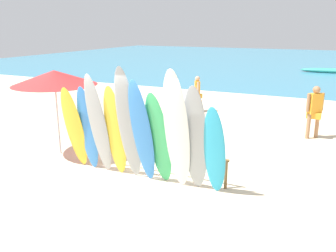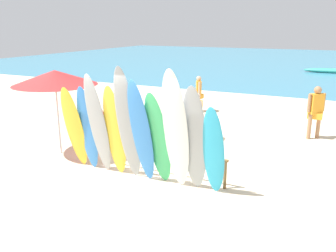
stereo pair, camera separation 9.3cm
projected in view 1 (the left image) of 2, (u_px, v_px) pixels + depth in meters
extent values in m
plane|color=beige|center=(262.00, 88.00, 20.96)|extent=(60.00, 60.00, 0.00)
cube|color=teal|center=(297.00, 61.00, 36.25)|extent=(60.00, 40.00, 0.02)
cylinder|color=brown|center=(84.00, 149.00, 9.48)|extent=(0.07, 0.07, 0.66)
cylinder|color=brown|center=(226.00, 174.00, 7.88)|extent=(0.07, 0.07, 0.66)
cylinder|color=brown|center=(148.00, 148.00, 8.59)|extent=(4.00, 0.06, 0.06)
ellipsoid|color=yellow|center=(74.00, 128.00, 8.80)|extent=(0.54, 0.66, 2.13)
ellipsoid|color=#337AD1|center=(88.00, 129.00, 8.69)|extent=(0.47, 0.44, 2.15)
ellipsoid|color=#999EA3|center=(98.00, 125.00, 8.40)|extent=(0.54, 0.67, 2.48)
ellipsoid|color=yellow|center=(115.00, 132.00, 8.32)|extent=(0.51, 0.52, 2.23)
ellipsoid|color=#999EA3|center=(128.00, 125.00, 7.97)|extent=(0.56, 0.80, 2.70)
ellipsoid|color=#337AD1|center=(142.00, 133.00, 7.86)|extent=(0.54, 0.73, 2.44)
ellipsoid|color=#38B266|center=(159.00, 139.00, 7.82)|extent=(0.62, 0.72, 2.18)
ellipsoid|color=white|center=(177.00, 132.00, 7.47)|extent=(0.57, 0.77, 2.71)
ellipsoid|color=#999EA3|center=(195.00, 140.00, 7.48)|extent=(0.56, 0.62, 2.38)
ellipsoid|color=#289EC6|center=(215.00, 151.00, 7.39)|extent=(0.52, 0.52, 1.97)
cylinder|color=beige|center=(167.00, 123.00, 11.82)|extent=(0.12, 0.12, 0.80)
cylinder|color=beige|center=(176.00, 124.00, 11.64)|extent=(0.12, 0.12, 0.80)
cube|color=black|center=(172.00, 114.00, 11.64)|extent=(0.43, 0.26, 0.19)
cube|color=black|center=(172.00, 102.00, 11.54)|extent=(0.44, 0.27, 0.62)
sphere|color=beige|center=(172.00, 89.00, 11.42)|extent=(0.22, 0.22, 0.22)
cylinder|color=beige|center=(165.00, 100.00, 11.67)|extent=(0.10, 0.10, 0.55)
cylinder|color=beige|center=(179.00, 102.00, 11.39)|extent=(0.10, 0.10, 0.55)
cylinder|color=tan|center=(197.00, 102.00, 15.15)|extent=(0.11, 0.11, 0.72)
cylinder|color=tan|center=(197.00, 104.00, 14.87)|extent=(0.11, 0.11, 0.72)
cube|color=orange|center=(197.00, 96.00, 14.93)|extent=(0.39, 0.24, 0.17)
cube|color=orange|center=(197.00, 88.00, 14.84)|extent=(0.34, 0.42, 0.57)
sphere|color=tan|center=(197.00, 79.00, 14.73)|extent=(0.20, 0.20, 0.20)
cylinder|color=tan|center=(197.00, 86.00, 15.06)|extent=(0.09, 0.09, 0.50)
cylinder|color=tan|center=(198.00, 88.00, 14.60)|extent=(0.09, 0.09, 0.50)
cylinder|color=beige|center=(194.00, 127.00, 11.44)|extent=(0.11, 0.11, 0.72)
cylinder|color=beige|center=(198.00, 130.00, 11.17)|extent=(0.11, 0.11, 0.72)
cube|color=#DB333D|center=(196.00, 119.00, 11.23)|extent=(0.39, 0.24, 0.17)
cube|color=orange|center=(196.00, 108.00, 11.13)|extent=(0.41, 0.40, 0.57)
sphere|color=beige|center=(197.00, 96.00, 11.03)|extent=(0.20, 0.20, 0.20)
cylinder|color=beige|center=(193.00, 106.00, 11.34)|extent=(0.09, 0.09, 0.50)
cylinder|color=beige|center=(200.00, 109.00, 10.91)|extent=(0.09, 0.09, 0.50)
cylinder|color=#9E704C|center=(317.00, 125.00, 11.50)|extent=(0.12, 0.12, 0.82)
cylinder|color=#9E704C|center=(308.00, 126.00, 11.39)|extent=(0.12, 0.12, 0.82)
cube|color=orange|center=(314.00, 115.00, 11.35)|extent=(0.44, 0.27, 0.20)
cube|color=orange|center=(315.00, 103.00, 11.25)|extent=(0.45, 0.45, 0.64)
sphere|color=#9E704C|center=(317.00, 90.00, 11.13)|extent=(0.23, 0.23, 0.23)
cylinder|color=#9E704C|center=(322.00, 102.00, 11.32)|extent=(0.10, 0.10, 0.57)
cylinder|color=#9E704C|center=(308.00, 103.00, 11.16)|extent=(0.10, 0.10, 0.57)
cylinder|color=#B7B7BC|center=(82.00, 125.00, 12.53)|extent=(0.02, 0.02, 0.28)
cylinder|color=#B7B7BC|center=(91.00, 127.00, 12.32)|extent=(0.02, 0.02, 0.28)
cylinder|color=#B7B7BC|center=(90.00, 123.00, 12.84)|extent=(0.02, 0.02, 0.28)
cylinder|color=#B7B7BC|center=(98.00, 124.00, 12.63)|extent=(0.02, 0.02, 0.28)
cube|color=red|center=(90.00, 120.00, 12.54)|extent=(0.54, 0.50, 0.03)
cube|color=red|center=(97.00, 111.00, 12.77)|extent=(0.53, 0.34, 0.50)
cylinder|color=#B7B7BC|center=(69.00, 135.00, 11.41)|extent=(0.02, 0.02, 0.28)
cylinder|color=#B7B7BC|center=(80.00, 136.00, 11.24)|extent=(0.02, 0.02, 0.28)
cylinder|color=#B7B7BC|center=(77.00, 132.00, 11.74)|extent=(0.02, 0.02, 0.28)
cylinder|color=#B7B7BC|center=(87.00, 133.00, 11.58)|extent=(0.02, 0.02, 0.28)
cube|color=blue|center=(78.00, 129.00, 11.45)|extent=(0.51, 0.46, 0.03)
cube|color=blue|center=(83.00, 119.00, 11.66)|extent=(0.51, 0.22, 0.53)
cylinder|color=silver|center=(58.00, 115.00, 9.85)|extent=(0.04, 0.04, 2.24)
cone|color=red|center=(54.00, 78.00, 9.57)|extent=(2.26, 2.26, 0.40)
ellipsoid|color=teal|center=(333.00, 71.00, 27.36)|extent=(4.78, 0.95, 0.38)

